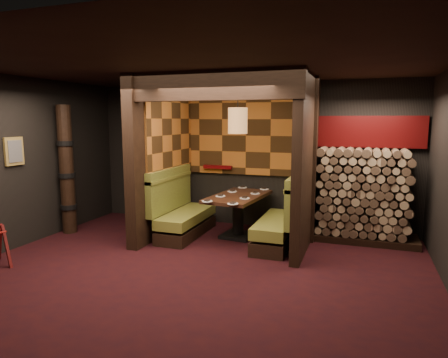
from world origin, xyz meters
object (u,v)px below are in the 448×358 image
pendant_lamp (238,121)px  totem_column (67,171)px  booth_bench_right (282,222)px  booth_bench_left (181,214)px  firewood_stack (368,196)px  dining_table (238,208)px

pendant_lamp → totem_column: bearing=-167.3°
booth_bench_right → pendant_lamp: size_ratio=1.66×
booth_bench_right → totem_column: totem_column is taller
booth_bench_left → totem_column: (-2.09, -0.55, 0.79)m
pendant_lamp → totem_column: 3.34m
totem_column → firewood_stack: (5.33, 1.25, -0.37)m
booth_bench_left → pendant_lamp: pendant_lamp is taller
booth_bench_left → firewood_stack: (3.25, 0.70, 0.42)m
booth_bench_right → dining_table: 0.89m
dining_table → pendant_lamp: 1.57m
booth_bench_left → pendant_lamp: (1.04, 0.16, 1.71)m
totem_column → firewood_stack: bearing=13.2°
booth_bench_right → pendant_lamp: 1.92m
pendant_lamp → booth_bench_right: bearing=-10.4°
dining_table → pendant_lamp: pendant_lamp is taller
pendant_lamp → totem_column: (-3.13, -0.71, -0.93)m
booth_bench_right → firewood_stack: 1.58m
pendant_lamp → dining_table: bearing=90.0°
pendant_lamp → totem_column: size_ratio=0.40×
totem_column → pendant_lamp: bearing=12.7°
booth_bench_right → pendant_lamp: bearing=169.6°
booth_bench_right → firewood_stack: (1.35, 0.70, 0.42)m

